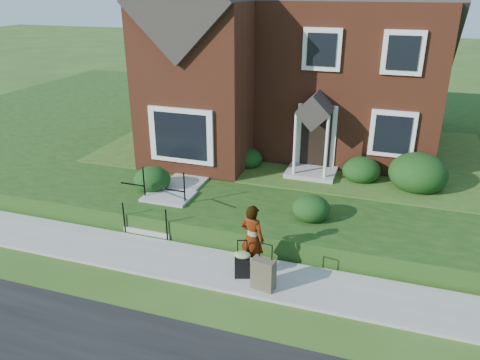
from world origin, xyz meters
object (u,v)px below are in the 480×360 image
at_px(woman, 252,238).
at_px(suitcase_olive, 263,274).
at_px(suitcase_black, 242,263).
at_px(front_steps, 162,208).

relative_size(woman, suitcase_olive, 1.52).
distance_m(woman, suitcase_olive, 0.94).
height_order(woman, suitcase_olive, woman).
relative_size(suitcase_black, suitcase_olive, 0.86).
distance_m(front_steps, suitcase_olive, 4.36).
relative_size(woman, suitcase_black, 1.77).
distance_m(front_steps, suitcase_black, 3.72).
xyz_separation_m(front_steps, suitcase_black, (3.12, -2.01, -0.02)).
xyz_separation_m(suitcase_black, suitcase_olive, (0.59, -0.27, 0.00)).
xyz_separation_m(front_steps, woman, (3.24, -1.63, 0.46)).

